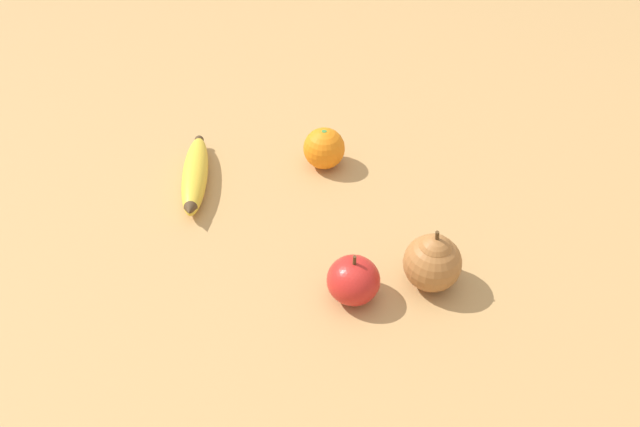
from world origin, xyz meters
TOP-DOWN VIEW (x-y plane):
  - ground_plane at (0.00, 0.00)m, footprint 3.00×3.00m
  - banana at (-0.15, -0.09)m, footprint 0.20×0.10m
  - orange at (-0.12, 0.11)m, footprint 0.07×0.07m
  - pear at (0.17, 0.14)m, footprint 0.08×0.08m
  - apple at (0.15, 0.04)m, footprint 0.07×0.07m

SIDE VIEW (x-z plane):
  - ground_plane at x=0.00m, z-range 0.00..0.00m
  - banana at x=-0.15m, z-range 0.00..0.04m
  - apple at x=0.15m, z-range -0.01..0.07m
  - orange at x=-0.12m, z-range 0.00..0.07m
  - pear at x=0.17m, z-range -0.01..0.09m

